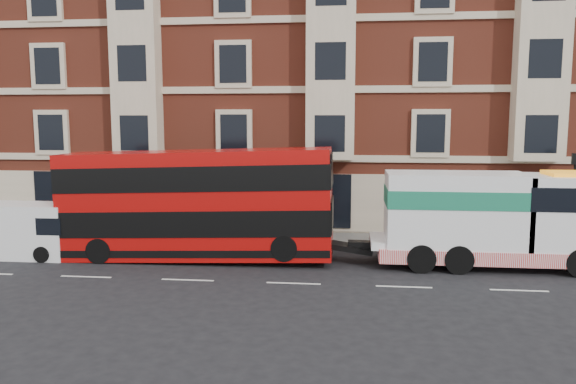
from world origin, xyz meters
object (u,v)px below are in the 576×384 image
(tow_truck, at_px, (487,218))
(box_van, at_px, (20,231))
(pedestrian, at_px, (108,216))
(double_decker_bus, at_px, (197,202))

(tow_truck, height_order, box_van, tow_truck)
(box_van, distance_m, pedestrian, 4.98)
(double_decker_bus, bearing_deg, pedestrian, 144.69)
(tow_truck, xyz_separation_m, box_van, (-19.88, -0.43, -0.88))
(double_decker_bus, relative_size, box_van, 2.55)
(tow_truck, relative_size, pedestrian, 4.96)
(tow_truck, bearing_deg, box_van, -178.75)
(tow_truck, distance_m, pedestrian, 18.41)
(double_decker_bus, distance_m, tow_truck, 12.07)
(double_decker_bus, height_order, tow_truck, double_decker_bus)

